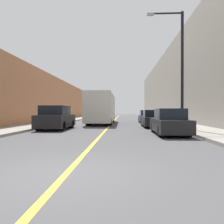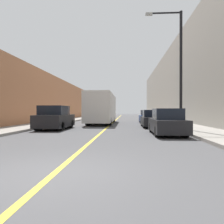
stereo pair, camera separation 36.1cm
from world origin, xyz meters
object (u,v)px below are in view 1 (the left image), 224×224
object	(u,v)px
parked_suv_left	(56,118)
car_right_near	(169,123)
street_lamp_right	(179,63)
car_right_mid	(153,119)
car_right_far	(147,117)
bus	(102,108)

from	to	relation	value
parked_suv_left	car_right_near	distance (m)	8.61
parked_suv_left	street_lamp_right	size ratio (longest dim) A/B	0.53
car_right_mid	car_right_far	size ratio (longest dim) A/B	1.00
bus	car_right_near	world-z (taller)	bus
street_lamp_right	parked_suv_left	bearing A→B (deg)	175.00
car_right_far	bus	bearing A→B (deg)	-166.31
car_right_mid	street_lamp_right	xyz separation A→B (m)	(1.39, -3.52, 4.19)
bus	car_right_mid	size ratio (longest dim) A/B	2.54
parked_suv_left	car_right_far	distance (m)	12.35
bus	street_lamp_right	world-z (taller)	street_lamp_right
bus	car_right_mid	xyz separation A→B (m)	(5.00, -5.36, -1.07)
car_right_far	street_lamp_right	distance (m)	11.05
car_right_near	car_right_far	distance (m)	12.64
car_right_near	parked_suv_left	bearing A→B (deg)	157.58
car_right_near	street_lamp_right	bearing A→B (deg)	63.79
bus	car_right_far	xyz separation A→B (m)	(5.26, 1.28, -1.07)
bus	car_right_near	bearing A→B (deg)	-65.53
car_right_far	street_lamp_right	world-z (taller)	street_lamp_right
parked_suv_left	car_right_mid	distance (m)	8.25
parked_suv_left	car_right_near	world-z (taller)	parked_suv_left
bus	car_right_far	world-z (taller)	bus
car_right_mid	car_right_near	bearing A→B (deg)	-88.40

